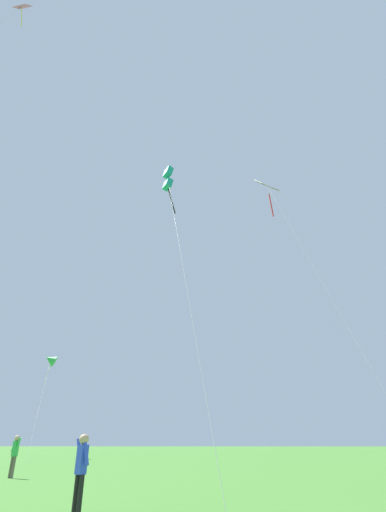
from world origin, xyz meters
TOP-DOWN VIEW (x-y plane):
  - kite_yellow_diamond at (3.27, 25.92)m, footprint 4.94×10.66m
  - kite_green_small at (-20.82, 43.56)m, footprint 4.84×12.41m
  - kite_teal_box at (-4.19, 12.72)m, footprint 2.37×7.49m
  - kite_pink_low at (-15.49, 13.77)m, footprint 1.61×11.00m
  - person_in_blue_jacket at (-5.32, 7.35)m, footprint 0.45×0.38m
  - person_foreground_watcher at (-11.32, 17.24)m, footprint 0.53×0.35m

SIDE VIEW (x-z plane):
  - person_in_blue_jacket at x=-5.32m, z-range 0.16..1.77m
  - person_foreground_watcher at x=-11.32m, z-range 0.18..1.92m
  - kite_green_small at x=-20.82m, z-range 4.69..15.80m
  - kite_teal_box at x=-4.19m, z-range 5.97..19.44m
  - kite_yellow_diamond at x=3.27m, z-range 9.56..32.23m
  - kite_pink_low at x=-15.49m, z-range 11.79..42.04m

